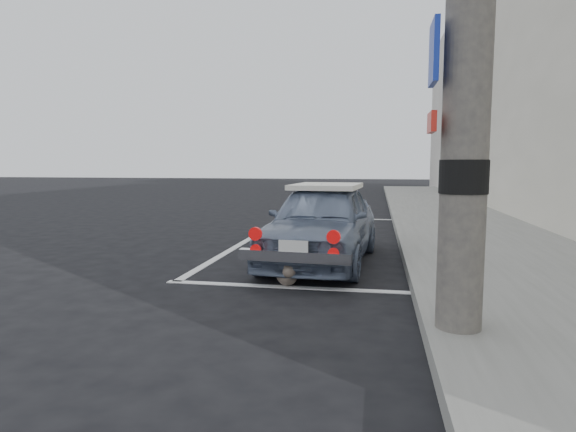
# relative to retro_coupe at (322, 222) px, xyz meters

# --- Properties ---
(ground) EXTENTS (80.00, 80.00, 0.00)m
(ground) POSITION_rel_retro_coupe_xyz_m (-0.66, -1.00, -0.57)
(ground) COLOR black
(ground) RESTS_ON ground
(sidewalk) EXTENTS (2.80, 40.00, 0.15)m
(sidewalk) POSITION_rel_retro_coupe_xyz_m (2.54, 1.00, -0.50)
(sidewalk) COLOR slate
(sidewalk) RESTS_ON ground
(building_far) EXTENTS (3.50, 10.00, 8.00)m
(building_far) POSITION_rel_retro_coupe_xyz_m (5.69, 19.00, 3.43)
(building_far) COLOR #BEB6AC
(building_far) RESTS_ON ground
(pline_rear) EXTENTS (3.00, 0.12, 0.01)m
(pline_rear) POSITION_rel_retro_coupe_xyz_m (-0.16, -1.50, -0.57)
(pline_rear) COLOR silver
(pline_rear) RESTS_ON ground
(pline_front) EXTENTS (3.00, 0.12, 0.01)m
(pline_front) POSITION_rel_retro_coupe_xyz_m (-0.16, 5.50, -0.57)
(pline_front) COLOR silver
(pline_front) RESTS_ON ground
(pline_side) EXTENTS (0.12, 7.00, 0.01)m
(pline_side) POSITION_rel_retro_coupe_xyz_m (-1.56, 2.00, -0.57)
(pline_side) COLOR silver
(pline_side) RESTS_ON ground
(retro_coupe) EXTENTS (1.59, 3.42, 1.13)m
(retro_coupe) POSITION_rel_retro_coupe_xyz_m (0.00, 0.00, 0.00)
(retro_coupe) COLOR slate
(retro_coupe) RESTS_ON ground
(cat) EXTENTS (0.35, 0.53, 0.29)m
(cat) POSITION_rel_retro_coupe_xyz_m (-0.24, -1.41, -0.44)
(cat) COLOR #64594C
(cat) RESTS_ON ground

